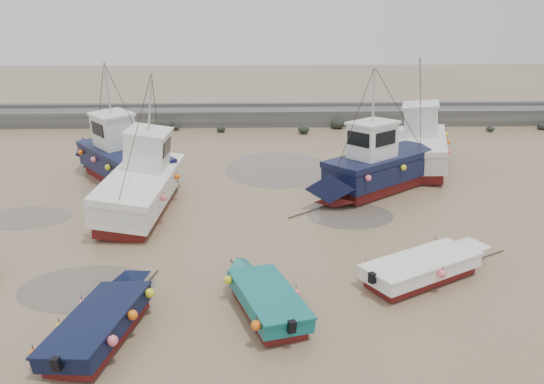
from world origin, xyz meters
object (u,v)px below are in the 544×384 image
Objects in this scene: cabin_boat_3 at (424,144)px; cabin_boat_0 at (120,156)px; dinghy_3 at (429,264)px; cabin_boat_2 at (376,166)px; dinghy_2 at (263,294)px; dinghy_1 at (106,317)px; cabin_boat_1 at (141,180)px; person at (168,186)px.

cabin_boat_0 is at bearing -156.34° from cabin_boat_3.
cabin_boat_2 is (-0.06, 8.85, 0.82)m from dinghy_3.
cabin_boat_0 and cabin_boat_2 have the same top height.
cabin_boat_0 is at bearing -158.37° from dinghy_3.
dinghy_1 is at bearing 174.24° from dinghy_2.
cabin_boat_3 is at bearing 135.69° from dinghy_3.
cabin_boat_1 is 3.23m from person.
cabin_boat_0 is at bearing -25.72° from person.
dinghy_3 is at bearing 133.19° from person.
dinghy_3 is 17.33m from cabin_boat_0.
cabin_boat_3 is (3.63, 13.07, 0.83)m from dinghy_3.
cabin_boat_3 reaches higher than dinghy_1.
cabin_boat_0 is (-2.88, 14.03, 0.80)m from dinghy_1.
cabin_boat_1 is 11.51m from cabin_boat_2.
dinghy_3 is at bearing -28.32° from cabin_boat_1.
dinghy_1 is at bearing -116.84° from cabin_boat_0.
cabin_boat_3 reaches higher than person.
cabin_boat_1 is 1.25× the size of cabin_boat_2.
dinghy_1 and dinghy_3 have the same top height.
cabin_boat_0 reaches higher than person.
dinghy_1 is 15.79m from cabin_boat_2.
cabin_boat_0 is at bearing 43.64° from cabin_boat_2.
dinghy_2 reaches higher than person.
dinghy_1 is at bearing -102.81° from dinghy_3.
dinghy_3 is 8.88m from cabin_boat_2.
cabin_boat_3 is (16.98, 2.04, 0.02)m from cabin_boat_0.
dinghy_1 is 10.89m from dinghy_3.
cabin_boat_1 is at bearing -141.67° from cabin_boat_3.
cabin_boat_0 is at bearing 114.11° from dinghy_1.
dinghy_3 is (5.85, 1.86, -0.02)m from dinghy_2.
dinghy_2 is 17.70m from cabin_boat_3.
cabin_boat_3 is (15.07, 5.94, 0.04)m from cabin_boat_1.
cabin_boat_2 is (5.79, 10.70, 0.80)m from dinghy_2.
dinghy_2 is at bearing -54.49° from cabin_boat_1.
cabin_boat_2 reaches higher than dinghy_3.
dinghy_3 is (10.47, 3.00, -0.01)m from dinghy_1.
cabin_boat_1 and cabin_boat_3 have the same top height.
cabin_boat_3 is 14.77m from person.
dinghy_2 is at bearing -98.25° from cabin_boat_0.
dinghy_3 is at bearing -78.02° from cabin_boat_0.
cabin_boat_1 is 1.11× the size of cabin_boat_3.
cabin_boat_2 is at bearing 151.58° from dinghy_3.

